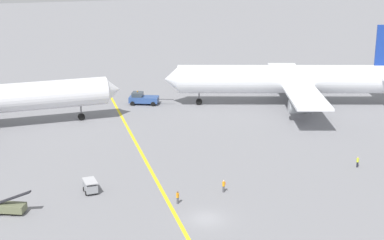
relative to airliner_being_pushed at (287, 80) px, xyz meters
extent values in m
plane|color=gray|center=(-33.34, -44.35, -5.29)|extent=(600.00, 600.00, 0.00)
cube|color=yellow|center=(-36.08, -34.35, -5.29)|extent=(7.95, 119.80, 0.01)
cone|color=silver|center=(-35.31, 2.24, 0.07)|extent=(2.90, 4.78, 4.72)
cylinder|color=slate|center=(-41.40, 2.11, -3.44)|extent=(0.28, 0.28, 2.41)
cylinder|color=black|center=(-41.40, 2.11, -4.64)|extent=(1.31, 0.58, 1.30)
cylinder|color=white|center=(-0.39, 0.13, 0.10)|extent=(43.09, 19.35, 5.72)
cone|color=white|center=(-22.16, 7.49, 0.10)|extent=(4.34, 5.88, 5.26)
cube|color=white|center=(1.67, -0.56, -0.76)|extent=(19.24, 41.05, 0.44)
cylinder|color=#999EA3|center=(4.41, 10.68, -2.56)|extent=(4.81, 3.81, 2.60)
cylinder|color=#999EA3|center=(-2.97, -11.17, -2.56)|extent=(4.81, 3.81, 2.60)
cylinder|color=slate|center=(1.53, -4.11, -3.56)|extent=(0.28, 0.28, 2.17)
cylinder|color=black|center=(1.53, -4.11, -4.64)|extent=(1.41, 0.94, 1.30)
cylinder|color=slate|center=(3.71, 2.34, -3.56)|extent=(0.28, 0.28, 2.17)
cylinder|color=black|center=(3.71, 2.34, -4.64)|extent=(1.41, 0.94, 1.30)
cylinder|color=slate|center=(-16.90, 5.71, -3.56)|extent=(0.28, 0.28, 2.17)
cylinder|color=black|center=(-16.90, 5.71, -4.64)|extent=(1.41, 0.94, 1.30)
cube|color=#2D4C8C|center=(-27.50, 9.75, -4.26)|extent=(6.55, 5.00, 1.16)
cube|color=#333D47|center=(-28.68, 10.28, -3.23)|extent=(2.87, 2.93, 0.90)
cylinder|color=#4C4C51|center=(-23.34, 7.88, -4.15)|extent=(3.00, 1.49, 0.20)
sphere|color=orange|center=(-28.68, 10.28, -2.60)|extent=(0.24, 0.24, 0.24)
cylinder|color=black|center=(-30.02, 9.33, -4.84)|extent=(0.94, 0.64, 0.90)
cylinder|color=black|center=(-28.86, 11.91, -4.84)|extent=(0.94, 0.64, 0.90)
cylinder|color=black|center=(-26.13, 7.59, -4.84)|extent=(0.94, 0.64, 0.90)
cylinder|color=black|center=(-24.98, 10.16, -4.84)|extent=(0.94, 0.64, 0.90)
cube|color=#666B4C|center=(-55.56, -35.25, -4.54)|extent=(4.39, 3.31, 0.90)
cube|color=black|center=(-54.83, -35.59, -3.19)|extent=(4.14, 2.41, 1.83)
cylinder|color=black|center=(-54.58, -34.93, -4.99)|extent=(0.63, 0.43, 0.60)
cylinder|color=black|center=(-55.17, -36.20, -4.99)|extent=(0.63, 0.43, 0.60)
cylinder|color=black|center=(-55.94, -34.30, -4.99)|extent=(0.63, 0.43, 0.60)
cylinder|color=black|center=(-56.53, -35.58, -4.99)|extent=(0.63, 0.43, 0.60)
cube|color=gray|center=(-45.18, -32.11, -4.49)|extent=(1.63, 2.67, 1.00)
cube|color=#B2B2B7|center=(-45.18, -32.11, -3.64)|extent=(1.71, 2.81, 0.12)
cylinder|color=black|center=(-45.91, -31.40, -4.99)|extent=(0.23, 0.61, 0.60)
cylinder|color=black|center=(-44.52, -31.32, -4.99)|extent=(0.23, 0.61, 0.60)
cylinder|color=black|center=(-45.84, -32.89, -4.99)|extent=(0.23, 0.61, 0.60)
cylinder|color=black|center=(-44.44, -32.82, -4.99)|extent=(0.23, 0.61, 0.60)
cylinder|color=black|center=(-6.51, -35.28, -4.88)|extent=(0.28, 0.28, 0.82)
cylinder|color=#D1E02D|center=(-6.51, -35.28, -4.19)|extent=(0.36, 0.36, 0.58)
sphere|color=tan|center=(-6.51, -35.28, -3.78)|extent=(0.22, 0.22, 0.22)
cylinder|color=#4C4C51|center=(-35.31, -39.12, -4.87)|extent=(0.28, 0.28, 0.85)
cylinder|color=orange|center=(-35.31, -39.12, -4.14)|extent=(0.36, 0.36, 0.60)
sphere|color=brown|center=(-35.31, -39.12, -3.73)|extent=(0.23, 0.23, 0.23)
cylinder|color=#F24C19|center=(-35.39, -39.41, -4.02)|extent=(0.05, 0.05, 0.40)
cylinder|color=#4C4C51|center=(-28.51, -37.58, -4.86)|extent=(0.28, 0.28, 0.86)
cylinder|color=orange|center=(-28.51, -37.58, -4.13)|extent=(0.36, 0.36, 0.61)
sphere|color=beige|center=(-28.51, -37.58, -3.71)|extent=(0.23, 0.23, 0.23)
cylinder|color=#F24C19|center=(-28.36, -37.84, -4.01)|extent=(0.05, 0.05, 0.40)
camera|label=1|loc=(-55.10, -104.03, 25.71)|focal=54.86mm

